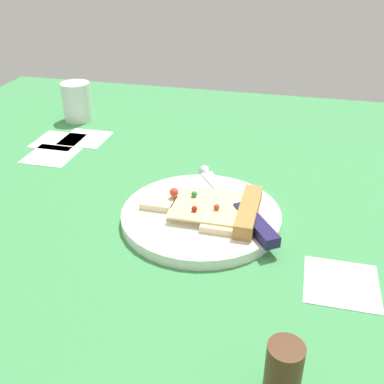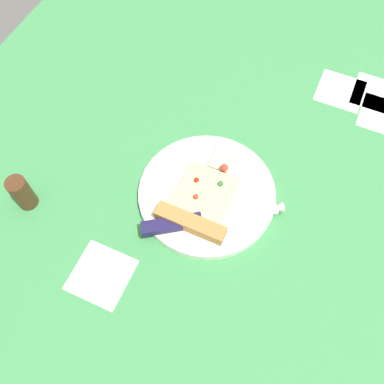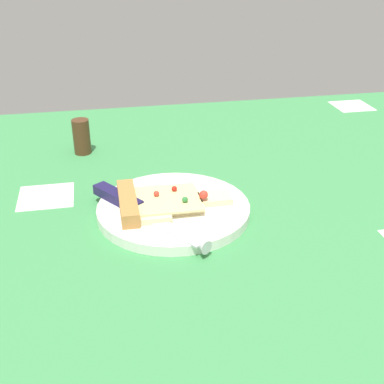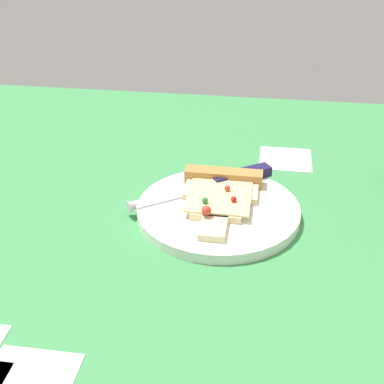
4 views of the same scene
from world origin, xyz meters
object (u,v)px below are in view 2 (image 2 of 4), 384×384
at_px(pizza_slice, 201,202).
at_px(knife, 199,220).
at_px(plate, 207,194).
at_px(pepper_shaker, 22,193).

height_order(pizza_slice, knife, pizza_slice).
distance_m(plate, pizza_slice, 0.03).
distance_m(plate, pepper_shaker, 0.31).
bearing_deg(pizza_slice, knife, -71.82).
height_order(pizza_slice, pepper_shaker, pepper_shaker).
distance_m(pizza_slice, pepper_shaker, 0.30).
relative_size(pizza_slice, knife, 0.83).
bearing_deg(pizza_slice, pepper_shaker, -157.74).
bearing_deg(plate, pepper_shaker, 116.27).
height_order(plate, knife, knife).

